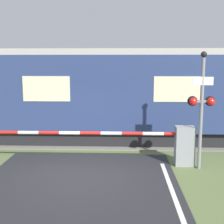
{
  "coord_description": "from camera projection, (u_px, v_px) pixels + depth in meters",
  "views": [
    {
      "loc": [
        1.23,
        -8.8,
        3.28
      ],
      "look_at": [
        0.82,
        1.57,
        1.63
      ],
      "focal_mm": 50.0,
      "sensor_mm": 36.0,
      "label": 1
    }
  ],
  "objects": [
    {
      "name": "track_bed",
      "position": [
        95.0,
        139.0,
        13.33
      ],
      "size": [
        36.0,
        3.2,
        0.13
      ],
      "color": "slate",
      "rests_on": "ground_plane"
    },
    {
      "name": "crossing_barrier",
      "position": [
        167.0,
        143.0,
        10.0
      ],
      "size": [
        6.46,
        0.44,
        1.27
      ],
      "color": "gray",
      "rests_on": "ground_plane"
    },
    {
      "name": "signal_post",
      "position": [
        202.0,
        104.0,
        9.43
      ],
      "size": [
        0.83,
        0.26,
        3.61
      ],
      "color": "gray",
      "rests_on": "ground_plane"
    },
    {
      "name": "ground_plane",
      "position": [
        82.0,
        174.0,
        9.25
      ],
      "size": [
        80.0,
        80.0,
        0.0
      ],
      "primitive_type": "plane",
      "color": "#5B6B3D"
    },
    {
      "name": "train",
      "position": [
        172.0,
        95.0,
        12.9
      ],
      "size": [
        17.85,
        2.75,
        3.8
      ],
      "color": "black",
      "rests_on": "ground_plane"
    }
  ]
}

